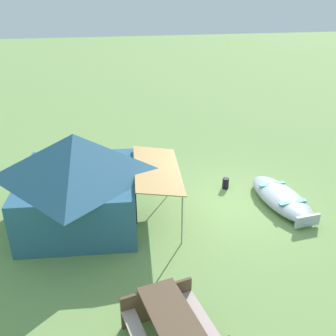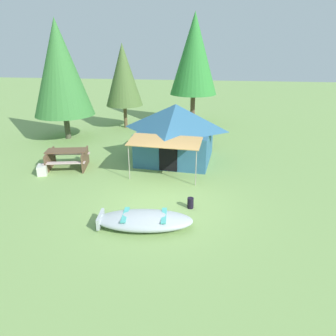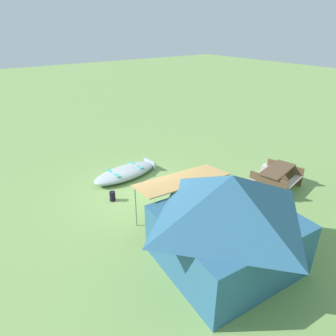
{
  "view_description": "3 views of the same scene",
  "coord_description": "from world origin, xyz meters",
  "px_view_note": "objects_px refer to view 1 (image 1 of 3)",
  "views": [
    {
      "loc": [
        -9.05,
        3.45,
        5.86
      ],
      "look_at": [
        0.15,
        1.79,
        1.28
      ],
      "focal_mm": 40.41,
      "sensor_mm": 36.0,
      "label": 1
    },
    {
      "loc": [
        1.5,
        -8.9,
        4.83
      ],
      "look_at": [
        0.05,
        1.04,
        0.84
      ],
      "focal_mm": 32.74,
      "sensor_mm": 36.0,
      "label": 2
    },
    {
      "loc": [
        4.67,
        8.27,
        5.64
      ],
      "look_at": [
        -0.74,
        0.76,
        1.18
      ],
      "focal_mm": 32.1,
      "sensor_mm": 36.0,
      "label": 3
    }
  ],
  "objects_px": {
    "beached_rowboat": "(282,198)",
    "canvas_cabin_tent": "(78,178)",
    "picnic_table": "(172,328)",
    "fuel_can": "(226,183)"
  },
  "relations": [
    {
      "from": "picnic_table",
      "to": "fuel_can",
      "type": "relative_size",
      "value": 5.53
    },
    {
      "from": "canvas_cabin_tent",
      "to": "picnic_table",
      "type": "distance_m",
      "value": 4.77
    },
    {
      "from": "picnic_table",
      "to": "fuel_can",
      "type": "height_order",
      "value": "picnic_table"
    },
    {
      "from": "canvas_cabin_tent",
      "to": "picnic_table",
      "type": "relative_size",
      "value": 2.32
    },
    {
      "from": "beached_rowboat",
      "to": "picnic_table",
      "type": "bearing_deg",
      "value": 135.98
    },
    {
      "from": "fuel_can",
      "to": "picnic_table",
      "type": "bearing_deg",
      "value": 153.04
    },
    {
      "from": "canvas_cabin_tent",
      "to": "picnic_table",
      "type": "xyz_separation_m",
      "value": [
        -4.4,
        -1.65,
        -0.83
      ]
    },
    {
      "from": "beached_rowboat",
      "to": "canvas_cabin_tent",
      "type": "height_order",
      "value": "canvas_cabin_tent"
    },
    {
      "from": "canvas_cabin_tent",
      "to": "fuel_can",
      "type": "bearing_deg",
      "value": -76.83
    },
    {
      "from": "canvas_cabin_tent",
      "to": "beached_rowboat",
      "type": "bearing_deg",
      "value": -91.92
    }
  ]
}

